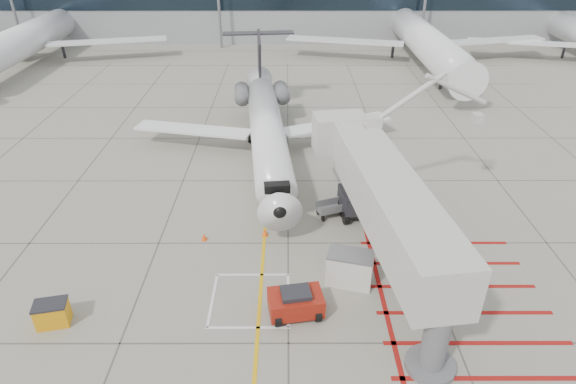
{
  "coord_description": "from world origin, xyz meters",
  "views": [
    {
      "loc": [
        -0.04,
        -20.08,
        17.66
      ],
      "look_at": [
        0.0,
        6.0,
        2.5
      ],
      "focal_mm": 30.0,
      "sensor_mm": 36.0,
      "label": 1
    }
  ],
  "objects_px": {
    "jet_bridge": "(392,215)",
    "spill_bin": "(52,313)",
    "pushback_tug": "(296,302)",
    "regional_jet": "(268,122)"
  },
  "relations": [
    {
      "from": "regional_jet",
      "to": "spill_bin",
      "type": "xyz_separation_m",
      "value": [
        -10.11,
        -16.98,
        -3.17
      ]
    },
    {
      "from": "spill_bin",
      "to": "regional_jet",
      "type": "bearing_deg",
      "value": 47.1
    },
    {
      "from": "jet_bridge",
      "to": "spill_bin",
      "type": "distance_m",
      "value": 17.79
    },
    {
      "from": "jet_bridge",
      "to": "spill_bin",
      "type": "bearing_deg",
      "value": -174.88
    },
    {
      "from": "pushback_tug",
      "to": "spill_bin",
      "type": "xyz_separation_m",
      "value": [
        -11.97,
        -0.66,
        -0.13
      ]
    },
    {
      "from": "jet_bridge",
      "to": "pushback_tug",
      "type": "height_order",
      "value": "jet_bridge"
    },
    {
      "from": "jet_bridge",
      "to": "pushback_tug",
      "type": "bearing_deg",
      "value": -155.51
    },
    {
      "from": "regional_jet",
      "to": "jet_bridge",
      "type": "relative_size",
      "value": 1.51
    },
    {
      "from": "regional_jet",
      "to": "jet_bridge",
      "type": "distance_m",
      "value": 14.86
    },
    {
      "from": "jet_bridge",
      "to": "spill_bin",
      "type": "xyz_separation_m",
      "value": [
        -17.06,
        -3.85,
        -3.22
      ]
    }
  ]
}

